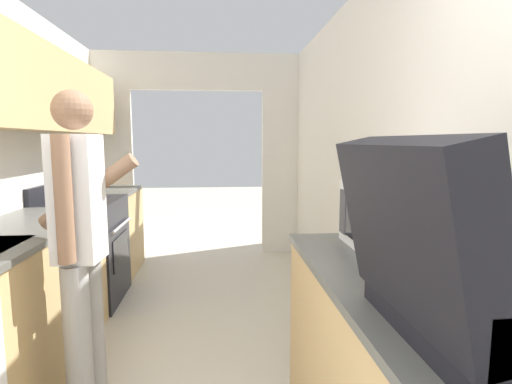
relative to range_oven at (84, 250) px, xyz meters
name	(u,v)px	position (x,y,z in m)	size (l,w,h in m)	color
wall_right	(404,174)	(2.23, -1.45, 0.78)	(0.06, 6.98, 2.50)	white
wall_far_with_doorway	(198,141)	(0.94, 1.47, 0.97)	(2.91, 0.06, 2.50)	white
counter_left	(55,274)	(-0.01, -0.62, 0.00)	(0.62, 3.39, 0.92)	tan
range_oven	(84,250)	(0.00, 0.00, 0.00)	(0.66, 0.75, 1.06)	black
person	(80,247)	(0.50, -1.56, 0.44)	(0.54, 0.39, 1.68)	#9E9E9E
suitcase	(462,276)	(1.82, -2.65, 0.63)	(0.55, 0.63, 0.52)	black
microwave	(388,217)	(2.00, -1.78, 0.61)	(0.35, 0.45, 0.31)	white
book_stack	(406,267)	(1.90, -2.18, 0.49)	(0.24, 0.28, 0.08)	red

